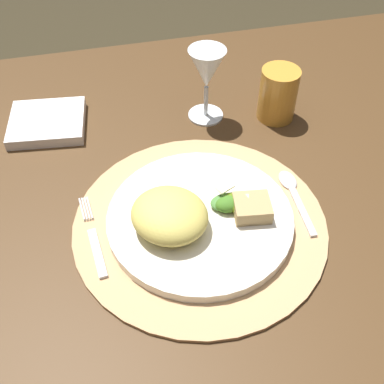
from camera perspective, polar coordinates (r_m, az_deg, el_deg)
name	(u,v)px	position (r m, az deg, el deg)	size (l,w,h in m)	color
ground_plane	(189,380)	(1.39, -0.39, -21.61)	(6.00, 6.00, 0.00)	#352D1C
dining_table	(187,261)	(0.90, -0.57, -8.32)	(1.30, 0.97, 0.74)	#493019
placemat	(200,223)	(0.71, 0.95, -3.78)	(0.38, 0.38, 0.01)	tan
dinner_plate	(200,219)	(0.70, 0.96, -3.21)	(0.27, 0.27, 0.02)	silver
pasta_serving	(169,215)	(0.67, -2.71, -2.79)	(0.11, 0.10, 0.05)	#D5C15A
salad_greens	(231,203)	(0.70, 4.68, -1.26)	(0.06, 0.06, 0.03)	#3D7020
bread_piece	(252,208)	(0.70, 7.20, -1.89)	(0.05, 0.05, 0.02)	tan
fork	(94,239)	(0.70, -11.69, -5.53)	(0.03, 0.15, 0.00)	silver
spoon	(293,191)	(0.77, 11.96, 0.18)	(0.03, 0.14, 0.01)	silver
napkin	(47,122)	(0.91, -16.94, 7.97)	(0.13, 0.12, 0.02)	white
wine_glass	(207,72)	(0.85, 1.78, 14.19)	(0.07, 0.07, 0.14)	silver
amber_tumbler	(278,94)	(0.89, 10.26, 11.45)	(0.07, 0.07, 0.10)	gold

